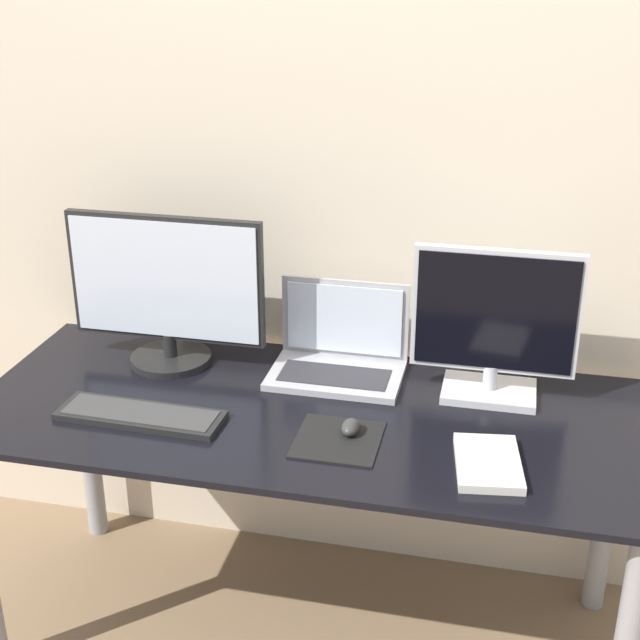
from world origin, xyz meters
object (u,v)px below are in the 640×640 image
at_px(monitor_right, 494,326).
at_px(monitor_left, 166,292).
at_px(keyboard, 140,415).
at_px(book, 488,463).
at_px(laptop, 339,352).
at_px(mouse, 350,427).

bearing_deg(monitor_right, monitor_left, 180.00).
height_order(monitor_right, keyboard, monitor_right).
bearing_deg(book, laptop, 136.99).
distance_m(keyboard, book, 0.85).
xyz_separation_m(monitor_left, book, (0.89, -0.35, -0.20)).
height_order(keyboard, book, book).
bearing_deg(keyboard, mouse, 3.91).
bearing_deg(laptop, mouse, -73.80).
bearing_deg(monitor_left, mouse, -26.52).
relative_size(monitor_right, mouse, 6.16).
distance_m(laptop, keyboard, 0.56).
bearing_deg(keyboard, monitor_right, 20.91).
distance_m(mouse, book, 0.33).
height_order(laptop, book, laptop).
height_order(monitor_left, keyboard, monitor_left).
xyz_separation_m(monitor_left, laptop, (0.47, 0.05, -0.15)).
xyz_separation_m(keyboard, mouse, (0.52, 0.04, 0.01)).
bearing_deg(monitor_right, book, -87.27).
xyz_separation_m(monitor_left, mouse, (0.56, -0.28, -0.19)).
xyz_separation_m(monitor_left, monitor_right, (0.87, -0.00, -0.02)).
relative_size(monitor_right, book, 1.75).
bearing_deg(keyboard, monitor_left, 98.02).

